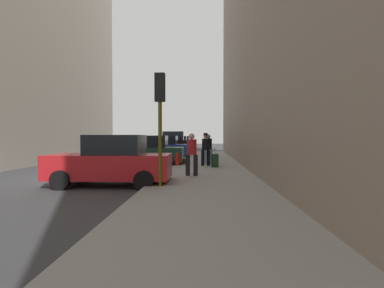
{
  "coord_description": "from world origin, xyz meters",
  "views": [
    {
      "loc": [
        5.89,
        -12.2,
        1.74
      ],
      "look_at": [
        5.12,
        7.75,
        1.23
      ],
      "focal_mm": 28.0,
      "sensor_mm": 36.0,
      "label": 1
    }
  ],
  "objects_px": {
    "parked_dark_green_sedan": "(148,152)",
    "fire_hydrant": "(177,159)",
    "parked_gray_coupe": "(182,142)",
    "parked_blue_sedan": "(163,148)",
    "traffic_light": "(160,104)",
    "pedestrian_with_fedora": "(206,147)",
    "parked_silver_sedan": "(178,144)",
    "pedestrian_in_jeans": "(209,147)",
    "pedestrian_in_red_jacket": "(192,152)",
    "parked_red_hatchback": "(112,162)",
    "parked_black_suv": "(172,143)",
    "rolling_suitcase": "(215,160)",
    "duffel_bag": "(184,161)"
  },
  "relations": [
    {
      "from": "parked_dark_green_sedan",
      "to": "fire_hydrant",
      "type": "xyz_separation_m",
      "value": [
        1.8,
        -0.9,
        -0.35
      ]
    },
    {
      "from": "parked_dark_green_sedan",
      "to": "parked_gray_coupe",
      "type": "height_order",
      "value": "same"
    },
    {
      "from": "parked_blue_sedan",
      "to": "parked_gray_coupe",
      "type": "distance_m",
      "value": 20.1
    },
    {
      "from": "traffic_light",
      "to": "pedestrian_with_fedora",
      "type": "relative_size",
      "value": 2.03
    },
    {
      "from": "parked_silver_sedan",
      "to": "pedestrian_in_jeans",
      "type": "bearing_deg",
      "value": -79.97
    },
    {
      "from": "parked_gray_coupe",
      "to": "fire_hydrant",
      "type": "height_order",
      "value": "parked_gray_coupe"
    },
    {
      "from": "pedestrian_in_red_jacket",
      "to": "traffic_light",
      "type": "bearing_deg",
      "value": -109.86
    },
    {
      "from": "parked_red_hatchback",
      "to": "parked_black_suv",
      "type": "distance_m",
      "value": 20.18
    },
    {
      "from": "parked_blue_sedan",
      "to": "parked_black_suv",
      "type": "relative_size",
      "value": 0.92
    },
    {
      "from": "fire_hydrant",
      "to": "rolling_suitcase",
      "type": "distance_m",
      "value": 2.18
    },
    {
      "from": "traffic_light",
      "to": "pedestrian_in_red_jacket",
      "type": "distance_m",
      "value": 3.15
    },
    {
      "from": "parked_gray_coupe",
      "to": "pedestrian_in_jeans",
      "type": "height_order",
      "value": "pedestrian_in_jeans"
    },
    {
      "from": "parked_red_hatchback",
      "to": "fire_hydrant",
      "type": "distance_m",
      "value": 6.26
    },
    {
      "from": "parked_red_hatchback",
      "to": "pedestrian_in_jeans",
      "type": "relative_size",
      "value": 2.46
    },
    {
      "from": "rolling_suitcase",
      "to": "duffel_bag",
      "type": "bearing_deg",
      "value": 131.51
    },
    {
      "from": "pedestrian_with_fedora",
      "to": "rolling_suitcase",
      "type": "xyz_separation_m",
      "value": [
        0.47,
        -0.7,
        -0.65
      ]
    },
    {
      "from": "fire_hydrant",
      "to": "traffic_light",
      "type": "relative_size",
      "value": 0.2
    },
    {
      "from": "rolling_suitcase",
      "to": "parked_dark_green_sedan",
      "type": "bearing_deg",
      "value": 155.99
    },
    {
      "from": "parked_gray_coupe",
      "to": "parked_blue_sedan",
      "type": "bearing_deg",
      "value": -90.0
    },
    {
      "from": "parked_red_hatchback",
      "to": "parked_dark_green_sedan",
      "type": "height_order",
      "value": "same"
    },
    {
      "from": "duffel_bag",
      "to": "fire_hydrant",
      "type": "bearing_deg",
      "value": -103.01
    },
    {
      "from": "parked_red_hatchback",
      "to": "fire_hydrant",
      "type": "height_order",
      "value": "parked_red_hatchback"
    },
    {
      "from": "parked_dark_green_sedan",
      "to": "pedestrian_with_fedora",
      "type": "distance_m",
      "value": 3.52
    },
    {
      "from": "parked_dark_green_sedan",
      "to": "parked_silver_sedan",
      "type": "relative_size",
      "value": 1.0
    },
    {
      "from": "parked_silver_sedan",
      "to": "parked_blue_sedan",
      "type": "bearing_deg",
      "value": -90.0
    },
    {
      "from": "pedestrian_with_fedora",
      "to": "parked_red_hatchback",
      "type": "bearing_deg",
      "value": -119.79
    },
    {
      "from": "parked_silver_sedan",
      "to": "pedestrian_in_red_jacket",
      "type": "height_order",
      "value": "pedestrian_in_red_jacket"
    },
    {
      "from": "parked_blue_sedan",
      "to": "parked_dark_green_sedan",
      "type": "bearing_deg",
      "value": -90.0
    },
    {
      "from": "parked_silver_sedan",
      "to": "pedestrian_in_jeans",
      "type": "distance_m",
      "value": 20.29
    },
    {
      "from": "pedestrian_in_red_jacket",
      "to": "duffel_bag",
      "type": "distance_m",
      "value": 5.62
    },
    {
      "from": "parked_blue_sedan",
      "to": "fire_hydrant",
      "type": "xyz_separation_m",
      "value": [
        1.8,
        -7.51,
        -0.35
      ]
    },
    {
      "from": "pedestrian_with_fedora",
      "to": "duffel_bag",
      "type": "distance_m",
      "value": 2.01
    },
    {
      "from": "parked_red_hatchback",
      "to": "parked_blue_sedan",
      "type": "distance_m",
      "value": 13.49
    },
    {
      "from": "parked_black_suv",
      "to": "traffic_light",
      "type": "height_order",
      "value": "traffic_light"
    },
    {
      "from": "parked_dark_green_sedan",
      "to": "parked_blue_sedan",
      "type": "relative_size",
      "value": 0.99
    },
    {
      "from": "pedestrian_in_red_jacket",
      "to": "parked_black_suv",
      "type": "bearing_deg",
      "value": 98.48
    },
    {
      "from": "parked_silver_sedan",
      "to": "rolling_suitcase",
      "type": "bearing_deg",
      "value": -80.04
    },
    {
      "from": "pedestrian_in_red_jacket",
      "to": "rolling_suitcase",
      "type": "distance_m",
      "value": 3.74
    },
    {
      "from": "fire_hydrant",
      "to": "pedestrian_in_jeans",
      "type": "height_order",
      "value": "pedestrian_in_jeans"
    },
    {
      "from": "parked_red_hatchback",
      "to": "pedestrian_in_red_jacket",
      "type": "bearing_deg",
      "value": 30.69
    },
    {
      "from": "parked_black_suv",
      "to": "pedestrian_in_jeans",
      "type": "relative_size",
      "value": 2.7
    },
    {
      "from": "parked_dark_green_sedan",
      "to": "duffel_bag",
      "type": "bearing_deg",
      "value": 7.64
    },
    {
      "from": "parked_gray_coupe",
      "to": "pedestrian_in_jeans",
      "type": "xyz_separation_m",
      "value": [
        3.53,
        -26.58,
        0.26
      ]
    },
    {
      "from": "parked_silver_sedan",
      "to": "duffel_bag",
      "type": "height_order",
      "value": "parked_silver_sedan"
    },
    {
      "from": "parked_gray_coupe",
      "to": "pedestrian_in_red_jacket",
      "type": "distance_m",
      "value": 32.07
    },
    {
      "from": "parked_dark_green_sedan",
      "to": "pedestrian_in_red_jacket",
      "type": "distance_m",
      "value": 5.93
    },
    {
      "from": "parked_dark_green_sedan",
      "to": "pedestrian_with_fedora",
      "type": "height_order",
      "value": "pedestrian_with_fedora"
    },
    {
      "from": "parked_blue_sedan",
      "to": "pedestrian_with_fedora",
      "type": "bearing_deg",
      "value": -66.22
    },
    {
      "from": "pedestrian_in_red_jacket",
      "to": "pedestrian_in_jeans",
      "type": "bearing_deg",
      "value": 81.84
    },
    {
      "from": "parked_red_hatchback",
      "to": "parked_gray_coupe",
      "type": "bearing_deg",
      "value": 90.0
    }
  ]
}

